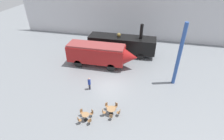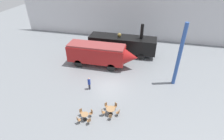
{
  "view_description": "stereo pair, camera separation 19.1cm",
  "coord_description": "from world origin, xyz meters",
  "px_view_note": "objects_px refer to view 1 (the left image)",
  "views": [
    {
      "loc": [
        4.2,
        -17.31,
        13.74
      ],
      "look_at": [
        0.13,
        1.0,
        1.6
      ],
      "focal_mm": 28.0,
      "sensor_mm": 36.0,
      "label": 1
    },
    {
      "loc": [
        4.38,
        -17.27,
        13.74
      ],
      "look_at": [
        0.13,
        1.0,
        1.6
      ],
      "focal_mm": 28.0,
      "sensor_mm": 36.0,
      "label": 2
    }
  ],
  "objects_px": {
    "streamlined_locomotive": "(101,53)",
    "cafe_table_near": "(111,110)",
    "steam_locomotive": "(122,44)",
    "cafe_table_mid": "(86,116)",
    "cafe_chair_0": "(119,112)",
    "visitor_person": "(89,83)"
  },
  "relations": [
    {
      "from": "cafe_chair_0",
      "to": "cafe_table_mid",
      "type": "bearing_deg",
      "value": 28.21
    },
    {
      "from": "cafe_table_mid",
      "to": "cafe_chair_0",
      "type": "distance_m",
      "value": 3.36
    },
    {
      "from": "streamlined_locomotive",
      "to": "cafe_chair_0",
      "type": "relative_size",
      "value": 11.69
    },
    {
      "from": "cafe_table_mid",
      "to": "visitor_person",
      "type": "height_order",
      "value": "visitor_person"
    },
    {
      "from": "cafe_table_mid",
      "to": "cafe_table_near",
      "type": "bearing_deg",
      "value": 30.24
    },
    {
      "from": "steam_locomotive",
      "to": "streamlined_locomotive",
      "type": "xyz_separation_m",
      "value": [
        -2.38,
        -4.41,
        0.13
      ]
    },
    {
      "from": "streamlined_locomotive",
      "to": "cafe_table_mid",
      "type": "xyz_separation_m",
      "value": [
        1.33,
        -10.52,
        -1.43
      ]
    },
    {
      "from": "cafe_table_mid",
      "to": "cafe_chair_0",
      "type": "xyz_separation_m",
      "value": [
        3.13,
        1.25,
        -0.06
      ]
    },
    {
      "from": "streamlined_locomotive",
      "to": "cafe_chair_0",
      "type": "height_order",
      "value": "streamlined_locomotive"
    },
    {
      "from": "visitor_person",
      "to": "steam_locomotive",
      "type": "bearing_deg",
      "value": 77.62
    },
    {
      "from": "steam_locomotive",
      "to": "cafe_table_mid",
      "type": "distance_m",
      "value": 15.02
    },
    {
      "from": "cafe_table_mid",
      "to": "steam_locomotive",
      "type": "bearing_deg",
      "value": 85.99
    },
    {
      "from": "cafe_table_near",
      "to": "cafe_table_mid",
      "type": "xyz_separation_m",
      "value": [
        -2.3,
        -1.34,
        -0.02
      ]
    },
    {
      "from": "steam_locomotive",
      "to": "cafe_chair_0",
      "type": "height_order",
      "value": "steam_locomotive"
    },
    {
      "from": "steam_locomotive",
      "to": "cafe_table_mid",
      "type": "relative_size",
      "value": 13.99
    },
    {
      "from": "streamlined_locomotive",
      "to": "cafe_chair_0",
      "type": "distance_m",
      "value": 10.4
    },
    {
      "from": "streamlined_locomotive",
      "to": "cafe_table_near",
      "type": "bearing_deg",
      "value": -68.44
    },
    {
      "from": "cafe_table_mid",
      "to": "visitor_person",
      "type": "xyz_separation_m",
      "value": [
        -1.19,
        4.73,
        0.35
      ]
    },
    {
      "from": "steam_locomotive",
      "to": "visitor_person",
      "type": "bearing_deg",
      "value": -102.38
    },
    {
      "from": "cafe_chair_0",
      "to": "streamlined_locomotive",
      "type": "bearing_deg",
      "value": -57.87
    },
    {
      "from": "cafe_table_near",
      "to": "visitor_person",
      "type": "xyz_separation_m",
      "value": [
        -3.49,
        3.39,
        0.32
      ]
    },
    {
      "from": "steam_locomotive",
      "to": "cafe_table_near",
      "type": "height_order",
      "value": "steam_locomotive"
    }
  ]
}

